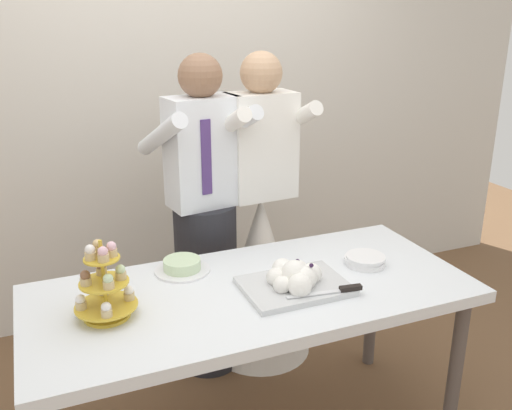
# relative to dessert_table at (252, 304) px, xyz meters

# --- Properties ---
(rear_wall) EXTENTS (5.20, 0.10, 2.90)m
(rear_wall) POSITION_rel_dessert_table_xyz_m (0.00, 1.41, 0.75)
(rear_wall) COLOR beige
(rear_wall) RESTS_ON ground_plane
(dessert_table) EXTENTS (1.80, 0.80, 0.78)m
(dessert_table) POSITION_rel_dessert_table_xyz_m (0.00, 0.00, 0.00)
(dessert_table) COLOR silver
(dessert_table) RESTS_ON ground_plane
(cupcake_stand) EXTENTS (0.23, 0.23, 0.31)m
(cupcake_stand) POSITION_rel_dessert_table_xyz_m (-0.58, 0.00, 0.20)
(cupcake_stand) COLOR gold
(cupcake_stand) RESTS_ON dessert_table
(main_cake_tray) EXTENTS (0.43, 0.31, 0.12)m
(main_cake_tray) POSITION_rel_dessert_table_xyz_m (0.16, -0.07, 0.12)
(main_cake_tray) COLOR silver
(main_cake_tray) RESTS_ON dessert_table
(plate_stack) EXTENTS (0.18, 0.18, 0.04)m
(plate_stack) POSITION_rel_dessert_table_xyz_m (0.55, 0.02, 0.10)
(plate_stack) COLOR white
(plate_stack) RESTS_ON dessert_table
(round_cake) EXTENTS (0.24, 0.24, 0.06)m
(round_cake) POSITION_rel_dessert_table_xyz_m (-0.22, 0.26, 0.10)
(round_cake) COLOR white
(round_cake) RESTS_ON dessert_table
(person_groom) EXTENTS (0.52, 0.55, 1.66)m
(person_groom) POSITION_rel_dessert_table_xyz_m (0.01, 0.66, 0.05)
(person_groom) COLOR #232328
(person_groom) RESTS_ON ground_plane
(person_bride) EXTENTS (0.56, 0.56, 1.66)m
(person_bride) POSITION_rel_dessert_table_xyz_m (0.32, 0.68, -0.12)
(person_bride) COLOR white
(person_bride) RESTS_ON ground_plane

